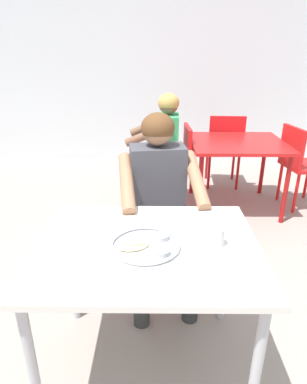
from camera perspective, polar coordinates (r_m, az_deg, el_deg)
ground_plane at (r=2.00m, az=1.61°, el=-29.01°), size 12.00×12.00×0.05m
back_wall at (r=5.04m, az=1.01°, el=24.76°), size 12.00×0.12×3.40m
table_foreground at (r=1.57m, az=-1.31°, el=-11.51°), size 1.02×0.80×0.75m
thali_tray at (r=1.50m, az=-1.26°, el=-9.04°), size 0.31×0.31×0.03m
drinking_cup at (r=1.52m, az=10.59°, el=-7.32°), size 0.08×0.08×0.09m
chair_foreground at (r=2.38m, az=0.40°, el=-3.86°), size 0.46×0.48×0.82m
diner_foreground at (r=2.08m, az=1.03°, el=-0.53°), size 0.54×0.59×1.21m
table_background_red at (r=3.49m, az=14.11°, el=7.09°), size 0.93×0.85×0.71m
chair_red_left at (r=3.49m, az=3.94°, el=5.42°), size 0.42×0.44×0.85m
chair_red_right at (r=3.76m, az=23.68°, el=4.91°), size 0.47×0.47×0.86m
chair_red_far at (r=4.06m, az=12.01°, el=7.76°), size 0.45×0.46×0.88m
patron_background at (r=3.38m, az=0.88°, el=8.59°), size 0.56×0.50×1.18m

